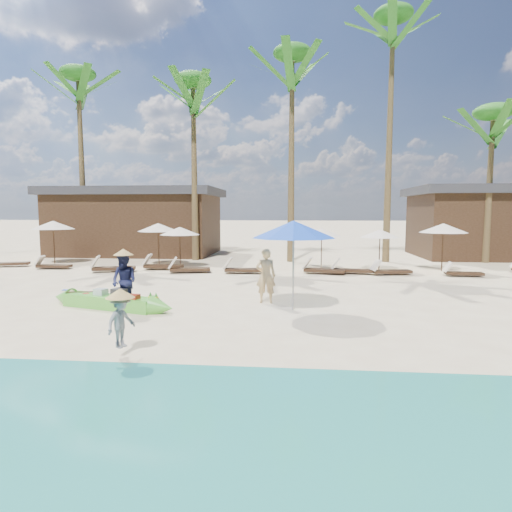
{
  "coord_description": "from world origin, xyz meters",
  "views": [
    {
      "loc": [
        2.45,
        -9.94,
        2.82
      ],
      "look_at": [
        1.32,
        2.0,
        1.56
      ],
      "focal_mm": 30.0,
      "sensor_mm": 36.0,
      "label": 1
    }
  ],
  "objects": [
    {
      "name": "ground",
      "position": [
        0.0,
        0.0,
        0.0
      ],
      "size": [
        240.0,
        240.0,
        0.0
      ],
      "primitive_type": "plane",
      "color": "beige",
      "rests_on": "ground"
    },
    {
      "name": "wet_sand_strip",
      "position": [
        0.0,
        -5.0,
        0.0
      ],
      "size": [
        240.0,
        4.5,
        0.01
      ],
      "primitive_type": "cube",
      "color": "tan",
      "rests_on": "ground"
    },
    {
      "name": "green_canoe",
      "position": [
        -2.93,
        1.83,
        0.2
      ],
      "size": [
        4.66,
        1.69,
        0.61
      ],
      "rotation": [
        0.0,
        0.0,
        -0.3
      ],
      "color": "#54BB39",
      "rests_on": "ground"
    },
    {
      "name": "tourist",
      "position": [
        1.53,
        3.01,
        0.85
      ],
      "size": [
        0.62,
        0.41,
        1.69
      ],
      "primitive_type": "imported",
      "rotation": [
        0.0,
        0.0,
        3.15
      ],
      "color": "#DAB375",
      "rests_on": "ground"
    },
    {
      "name": "vendor_green",
      "position": [
        -2.44,
        1.74,
        0.82
      ],
      "size": [
        0.96,
        0.86,
        1.64
      ],
      "primitive_type": "imported",
      "rotation": [
        0.0,
        0.0,
        -0.36
      ],
      "color": "#141737",
      "rests_on": "ground"
    },
    {
      "name": "vendor_yellow",
      "position": [
        -0.92,
        -2.13,
        0.7
      ],
      "size": [
        0.61,
        0.77,
        1.04
      ],
      "primitive_type": "imported",
      "rotation": [
        0.0,
        0.0,
        1.18
      ],
      "color": "gray",
      "rests_on": "ground"
    },
    {
      "name": "blue_umbrella",
      "position": [
        2.38,
        2.1,
        2.31
      ],
      "size": [
        2.38,
        2.38,
        2.56
      ],
      "color": "#99999E",
      "rests_on": "ground"
    },
    {
      "name": "resort_parasol_3",
      "position": [
        -10.55,
        11.89,
        2.08
      ],
      "size": [
        2.24,
        2.24,
        2.31
      ],
      "color": "#3B2618",
      "rests_on": "ground"
    },
    {
      "name": "lounger_3_left",
      "position": [
        -12.19,
        10.34,
        0.21
      ],
      "size": [
        1.95,
        1.16,
        0.63
      ],
      "rotation": [
        0.0,
        0.0,
        0.34
      ],
      "color": "#3B2618",
      "rests_on": "ground"
    },
    {
      "name": "lounger_3_right",
      "position": [
        -9.46,
        9.78,
        0.19
      ],
      "size": [
        1.72,
        0.63,
        0.57
      ],
      "rotation": [
        0.0,
        0.0,
        0.07
      ],
      "color": "#3B2618",
      "rests_on": "ground"
    },
    {
      "name": "resort_parasol_4",
      "position": [
        -4.72,
        11.79,
        1.98
      ],
      "size": [
        2.13,
        2.13,
        2.19
      ],
      "color": "#3B2618",
      "rests_on": "ground"
    },
    {
      "name": "lounger_4_left",
      "position": [
        -6.13,
        9.06,
        0.23
      ],
      "size": [
        2.09,
        1.14,
        0.68
      ],
      "rotation": [
        0.0,
        0.0,
        0.28
      ],
      "color": "#3B2618",
      "rests_on": "ground"
    },
    {
      "name": "lounger_4_right",
      "position": [
        -4.07,
        10.05,
        0.22
      ],
      "size": [
        1.98,
        0.71,
        0.66
      ],
      "rotation": [
        0.0,
        0.0,
        0.06
      ],
      "color": "#3B2618",
      "rests_on": "ground"
    },
    {
      "name": "resort_parasol_5",
      "position": [
        -3.34,
        10.92,
        1.83
      ],
      "size": [
        1.98,
        1.98,
        2.03
      ],
      "color": "#3B2618",
      "rests_on": "ground"
    },
    {
      "name": "lounger_5_left",
      "position": [
        -2.51,
        9.08,
        0.22
      ],
      "size": [
        1.98,
        0.98,
        0.65
      ],
      "rotation": [
        0.0,
        0.0,
        0.22
      ],
      "color": "#3B2618",
      "rests_on": "ground"
    },
    {
      "name": "resort_parasol_6",
      "position": [
        3.66,
        10.68,
        1.82
      ],
      "size": [
        1.96,
        1.96,
        2.02
      ],
      "color": "#3B2618",
      "rests_on": "ground"
    },
    {
      "name": "lounger_6_left",
      "position": [
        0.01,
        9.16,
        0.22
      ],
      "size": [
        1.9,
        0.6,
        0.65
      ],
      "rotation": [
        0.0,
        0.0,
        0.01
      ],
      "color": "#3B2618",
      "rests_on": "ground"
    },
    {
      "name": "lounger_6_right",
      "position": [
        3.61,
        9.33,
        0.22
      ],
      "size": [
        2.01,
        1.01,
        0.65
      ],
      "rotation": [
        0.0,
        0.0,
        -0.23
      ],
      "color": "#3B2618",
      "rests_on": "ground"
    },
    {
      "name": "resort_parasol_7",
      "position": [
        6.41,
        10.75,
        1.76
      ],
      "size": [
        1.9,
        1.9,
        1.96
      ],
      "color": "#3B2618",
      "rests_on": "ground"
    },
    {
      "name": "lounger_7_left",
      "position": [
        4.88,
        9.5,
        0.21
      ],
      "size": [
        1.88,
        0.8,
        0.62
      ],
      "rotation": [
        0.0,
        0.0,
        -0.13
      ],
      "color": "#3B2618",
      "rests_on": "ground"
    },
    {
      "name": "lounger_7_right",
      "position": [
        6.56,
        9.3,
        0.2
      ],
      "size": [
        1.86,
        0.89,
        0.61
      ],
      "rotation": [
        0.0,
        0.0,
        0.19
      ],
      "color": "#3B2618",
      "rests_on": "ground"
    },
    {
      "name": "resort_parasol_8",
      "position": [
        9.31,
        10.81,
        2.03
      ],
      "size": [
        2.18,
        2.18,
        2.25
      ],
      "color": "#3B2618",
      "rests_on": "ground"
    },
    {
      "name": "lounger_8_left",
      "position": [
        9.59,
        9.16,
        0.18
      ],
      "size": [
        1.67,
        0.65,
        0.55
      ],
      "rotation": [
        0.0,
        0.0,
        -0.09
      ],
      "color": "#3B2618",
      "rests_on": "ground"
    },
    {
      "name": "palm_2",
      "position": [
        -10.45,
        15.08,
        9.18
      ],
      "size": [
        2.08,
        2.08,
        11.33
      ],
      "color": "brown",
      "rests_on": "ground"
    },
    {
      "name": "palm_3",
      "position": [
        -3.36,
        14.27,
        8.58
      ],
      "size": [
        2.08,
        2.08,
        10.52
      ],
      "color": "brown",
      "rests_on": "ground"
    },
    {
      "name": "palm_4",
      "position": [
        2.15,
        14.01,
        9.45
      ],
      "size": [
        2.08,
        2.08,
        11.7
      ],
      "color": "brown",
      "rests_on": "ground"
    },
    {
      "name": "palm_5",
      "position": [
        7.45,
        14.38,
        10.82
      ],
      "size": [
        2.08,
        2.08,
        13.6
      ],
      "color": "brown",
      "rests_on": "ground"
    },
    {
      "name": "palm_6",
      "position": [
        12.84,
        14.52,
        7.05
      ],
      "size": [
        2.08,
        2.08,
        8.51
      ],
      "color": "brown",
      "rests_on": "ground"
    },
    {
      "name": "pavilion_west",
      "position": [
        -8.0,
        17.5,
        2.19
      ],
      "size": [
        10.8,
        6.6,
        4.3
      ],
      "color": "#3B2618",
      "rests_on": "ground"
    },
    {
      "name": "pavilion_east",
      "position": [
        14.0,
        17.5,
        2.2
      ],
      "size": [
        8.8,
        6.6,
        4.3
      ],
      "color": "#3B2618",
      "rests_on": "ground"
    }
  ]
}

